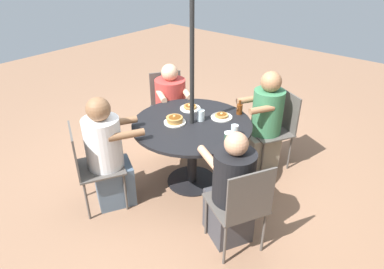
# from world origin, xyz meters

# --- Properties ---
(ground_plane) EXTENTS (12.00, 12.00, 0.00)m
(ground_plane) POSITION_xyz_m (0.00, 0.00, 0.00)
(ground_plane) COLOR #8C664C
(patio_table) EXTENTS (1.24, 1.24, 0.75)m
(patio_table) POSITION_xyz_m (0.00, 0.00, 0.63)
(patio_table) COLOR black
(patio_table) RESTS_ON ground
(umbrella_pole) EXTENTS (0.04, 0.04, 2.09)m
(umbrella_pole) POSITION_xyz_m (0.00, 0.00, 1.04)
(umbrella_pole) COLOR black
(umbrella_pole) RESTS_ON ground
(patio_chair_north) EXTENTS (0.59, 0.59, 0.90)m
(patio_chair_north) POSITION_xyz_m (0.49, 0.94, 0.52)
(patio_chair_north) COLOR #514C47
(patio_chair_north) RESTS_ON ground
(diner_north) EXTENTS (0.53, 0.59, 1.10)m
(diner_north) POSITION_xyz_m (0.41, 0.78, 0.50)
(diner_north) COLOR #3D3D42
(diner_north) RESTS_ON ground
(patio_chair_east) EXTENTS (0.59, 0.59, 0.90)m
(patio_chair_east) POSITION_xyz_m (-0.93, 0.50, 0.52)
(patio_chair_east) COLOR #514C47
(patio_chair_east) RESTS_ON ground
(diner_east) EXTENTS (0.55, 0.51, 1.18)m
(diner_east) POSITION_xyz_m (-0.78, 0.42, 0.55)
(diner_east) COLOR gray
(diner_east) RESTS_ON ground
(patio_chair_south) EXTENTS (0.60, 0.60, 0.90)m
(patio_chair_south) POSITION_xyz_m (-0.57, -0.89, 0.52)
(patio_chair_south) COLOR #514C47
(patio_chair_south) RESTS_ON ground
(diner_south) EXTENTS (0.57, 0.60, 1.09)m
(diner_south) POSITION_xyz_m (-0.47, -0.74, 0.49)
(diner_south) COLOR beige
(diner_south) RESTS_ON ground
(patio_chair_west) EXTENTS (0.59, 0.59, 0.90)m
(patio_chair_west) POSITION_xyz_m (0.94, -0.50, 0.52)
(patio_chair_west) COLOR #514C47
(patio_chair_west) RESTS_ON ground
(diner_west) EXTENTS (0.60, 0.54, 1.18)m
(diner_west) POSITION_xyz_m (0.78, -0.41, 0.54)
(diner_west) COLOR slate
(diner_west) RESTS_ON ground
(pancake_plate_a) EXTENTS (0.23, 0.23, 0.05)m
(pancake_plate_a) POSITION_xyz_m (-0.24, -0.23, 0.77)
(pancake_plate_a) COLOR silver
(pancake_plate_a) RESTS_ON patio_table
(pancake_plate_b) EXTENTS (0.23, 0.23, 0.05)m
(pancake_plate_b) POSITION_xyz_m (-0.29, 0.16, 0.76)
(pancake_plate_b) COLOR silver
(pancake_plate_b) RESTS_ON patio_table
(pancake_plate_c) EXTENTS (0.23, 0.23, 0.08)m
(pancake_plate_c) POSITION_xyz_m (0.12, -0.13, 0.78)
(pancake_plate_c) COLOR silver
(pancake_plate_c) RESTS_ON patio_table
(syrup_bottle) EXTENTS (0.09, 0.06, 0.16)m
(syrup_bottle) POSITION_xyz_m (-0.49, 0.26, 0.81)
(syrup_bottle) COLOR #602D0F
(syrup_bottle) RESTS_ON patio_table
(coffee_cup) EXTENTS (0.08, 0.08, 0.11)m
(coffee_cup) POSITION_xyz_m (0.09, 0.52, 0.80)
(coffee_cup) COLOR #33513D
(coffee_cup) RESTS_ON patio_table
(drinking_glass_a) EXTENTS (0.07, 0.07, 0.12)m
(drinking_glass_a) POSITION_xyz_m (-0.05, 0.49, 0.81)
(drinking_glass_a) COLOR silver
(drinking_glass_a) RESTS_ON patio_table
(drinking_glass_b) EXTENTS (0.08, 0.08, 0.12)m
(drinking_glass_b) POSITION_xyz_m (-0.10, 0.03, 0.81)
(drinking_glass_b) COLOR silver
(drinking_glass_b) RESTS_ON patio_table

